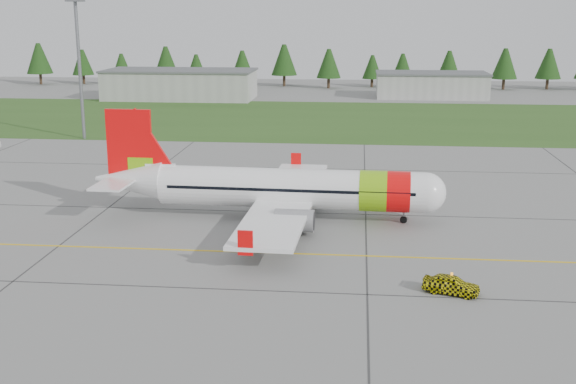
# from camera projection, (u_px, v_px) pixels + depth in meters

# --- Properties ---
(ground) EXTENTS (320.00, 320.00, 0.00)m
(ground) POSITION_uv_depth(u_px,v_px,m) (222.00, 289.00, 49.65)
(ground) COLOR gray
(ground) RESTS_ON ground
(aircraft) EXTENTS (32.62, 29.99, 9.88)m
(aircraft) POSITION_uv_depth(u_px,v_px,m) (283.00, 188.00, 66.03)
(aircraft) COLOR white
(aircraft) RESTS_ON ground
(follow_me_car) EXTENTS (1.73, 1.88, 3.84)m
(follow_me_car) POSITION_uv_depth(u_px,v_px,m) (452.00, 267.00, 48.47)
(follow_me_car) COLOR #F7ED0D
(follow_me_car) RESTS_ON ground
(grass_strip) EXTENTS (320.00, 50.00, 0.03)m
(grass_strip) POSITION_uv_depth(u_px,v_px,m) (308.00, 119.00, 128.82)
(grass_strip) COLOR #30561E
(grass_strip) RESTS_ON ground
(taxi_guideline) EXTENTS (120.00, 0.25, 0.02)m
(taxi_guideline) POSITION_uv_depth(u_px,v_px,m) (240.00, 252.00, 57.37)
(taxi_guideline) COLOR gold
(taxi_guideline) RESTS_ON ground
(hangar_west) EXTENTS (32.00, 14.00, 6.00)m
(hangar_west) POSITION_uv_depth(u_px,v_px,m) (180.00, 85.00, 157.99)
(hangar_west) COLOR #A8A8A3
(hangar_west) RESTS_ON ground
(hangar_east) EXTENTS (24.00, 12.00, 5.20)m
(hangar_east) POSITION_uv_depth(u_px,v_px,m) (431.00, 86.00, 160.56)
(hangar_east) COLOR #A8A8A3
(hangar_east) RESTS_ON ground
(floodlight_mast) EXTENTS (0.50, 0.50, 20.00)m
(floodlight_mast) POSITION_uv_depth(u_px,v_px,m) (80.00, 72.00, 106.28)
(floodlight_mast) COLOR slate
(floodlight_mast) RESTS_ON ground
(treeline) EXTENTS (160.00, 8.00, 10.00)m
(treeline) POSITION_uv_depth(u_px,v_px,m) (324.00, 67.00, 181.67)
(treeline) COLOR #1C3F14
(treeline) RESTS_ON ground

